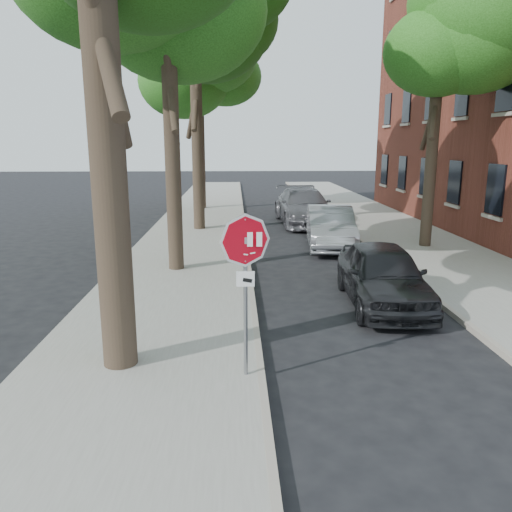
{
  "coord_description": "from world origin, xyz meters",
  "views": [
    {
      "loc": [
        -0.85,
        -7.4,
        3.76
      ],
      "look_at": [
        -0.53,
        0.08,
        2.05
      ],
      "focal_mm": 35.0,
      "sensor_mm": 36.0,
      "label": 1
    }
  ],
  "objects": [
    {
      "name": "ground",
      "position": [
        0.0,
        0.0,
        0.0
      ],
      "size": [
        120.0,
        120.0,
        0.0
      ],
      "primitive_type": "plane",
      "color": "black",
      "rests_on": "ground"
    },
    {
      "name": "sidewalk_left",
      "position": [
        -2.5,
        12.0,
        0.06
      ],
      "size": [
        4.0,
        55.0,
        0.12
      ],
      "primitive_type": "cube",
      "color": "gray",
      "rests_on": "ground"
    },
    {
      "name": "car_b",
      "position": [
        2.6,
        10.35,
        0.74
      ],
      "size": [
        2.03,
        4.65,
        1.49
      ],
      "primitive_type": "imported",
      "rotation": [
        0.0,
        0.0,
        -0.1
      ],
      "color": "gray",
      "rests_on": "ground"
    },
    {
      "name": "car_a",
      "position": [
        2.6,
        3.76,
        0.73
      ],
      "size": [
        1.93,
        4.35,
        1.45
      ],
      "primitive_type": "imported",
      "rotation": [
        0.0,
        0.0,
        -0.05
      ],
      "color": "black",
      "rests_on": "ground"
    },
    {
      "name": "car_c",
      "position": [
        2.36,
        15.74,
        0.82
      ],
      "size": [
        2.5,
        5.74,
        1.64
      ],
      "primitive_type": "imported",
      "rotation": [
        0.0,
        0.0,
        0.04
      ],
      "color": "#56555B",
      "rests_on": "ground"
    },
    {
      "name": "curb_left",
      "position": [
        -0.45,
        12.0,
        0.07
      ],
      "size": [
        0.12,
        55.0,
        0.13
      ],
      "primitive_type": "cube",
      "color": "#9E9384",
      "rests_on": "ground"
    },
    {
      "name": "tree_far",
      "position": [
        -2.72,
        21.11,
        7.21
      ],
      "size": [
        5.29,
        4.91,
        9.33
      ],
      "color": "black",
      "rests_on": "sidewalk_left"
    },
    {
      "name": "stop_sign",
      "position": [
        -0.7,
        -0.03,
        1.95
      ],
      "size": [
        0.76,
        0.34,
        2.61
      ],
      "color": "gray",
      "rests_on": "sidewalk_left"
    },
    {
      "name": "sidewalk_right",
      "position": [
        6.0,
        12.0,
        0.06
      ],
      "size": [
        4.0,
        55.0,
        0.12
      ],
      "primitive_type": "cube",
      "color": "gray",
      "rests_on": "ground"
    },
    {
      "name": "curb_right",
      "position": [
        3.95,
        12.0,
        0.07
      ],
      "size": [
        0.12,
        55.0,
        0.13
      ],
      "primitive_type": "cube",
      "color": "#9E9384",
      "rests_on": "ground"
    },
    {
      "name": "tree_right",
      "position": [
        5.98,
        10.11,
        7.21
      ],
      "size": [
        5.29,
        4.91,
        9.33
      ],
      "color": "black",
      "rests_on": "sidewalk_right"
    },
    {
      "name": "tree_mid_b",
      "position": [
        -2.42,
        14.12,
        8.0
      ],
      "size": [
        5.88,
        5.46,
        10.36
      ],
      "color": "black",
      "rests_on": "sidewalk_left"
    }
  ]
}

